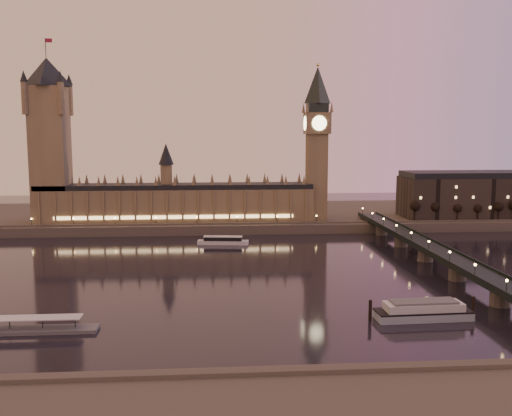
{
  "coord_description": "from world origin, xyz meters",
  "views": [
    {
      "loc": [
        -15.16,
        -257.28,
        64.47
      ],
      "look_at": [
        6.8,
        35.0,
        25.95
      ],
      "focal_mm": 40.0,
      "sensor_mm": 36.0,
      "label": 1
    }
  ],
  "objects": [
    {
      "name": "cruise_boat_a",
      "position": [
        -9.89,
        71.2,
        2.09
      ],
      "size": [
        30.19,
        9.96,
        4.74
      ],
      "rotation": [
        0.0,
        0.0,
        -0.12
      ],
      "color": "silver",
      "rests_on": "ground"
    },
    {
      "name": "bare_tree_0",
      "position": [
        119.69,
        109.0,
        15.04
      ],
      "size": [
        5.96,
        5.96,
        12.12
      ],
      "color": "black",
      "rests_on": "ground"
    },
    {
      "name": "city_block",
      "position": [
        194.94,
        130.93,
        22.24
      ],
      "size": [
        155.0,
        45.0,
        34.0
      ],
      "color": "black",
      "rests_on": "ground"
    },
    {
      "name": "big_ben",
      "position": [
        53.99,
        120.99,
        63.95
      ],
      "size": [
        17.68,
        17.68,
        104.0
      ],
      "color": "brown",
      "rests_on": "ground"
    },
    {
      "name": "ground",
      "position": [
        0.0,
        0.0,
        0.0
      ],
      "size": [
        700.0,
        700.0,
        0.0
      ],
      "primitive_type": "plane",
      "color": "black",
      "rests_on": "ground"
    },
    {
      "name": "bare_tree_4",
      "position": [
        173.76,
        109.0,
        15.04
      ],
      "size": [
        5.96,
        5.96,
        12.12
      ],
      "color": "black",
      "rests_on": "ground"
    },
    {
      "name": "bare_tree_3",
      "position": [
        160.24,
        109.0,
        15.04
      ],
      "size": [
        5.96,
        5.96,
        12.12
      ],
      "color": "black",
      "rests_on": "ground"
    },
    {
      "name": "westminster_bridge",
      "position": [
        91.61,
        0.0,
        5.52
      ],
      "size": [
        13.2,
        260.0,
        15.3
      ],
      "color": "black",
      "rests_on": "ground"
    },
    {
      "name": "pontoon_pier",
      "position": [
        -75.77,
        -72.94,
        1.26
      ],
      "size": [
        43.9,
        7.32,
        11.71
      ],
      "color": "#595B5E",
      "rests_on": "ground"
    },
    {
      "name": "moored_barge",
      "position": [
        57.53,
        -69.8,
        3.0
      ],
      "size": [
        38.77,
        10.69,
        7.11
      ],
      "rotation": [
        0.0,
        0.0,
        0.04
      ],
      "color": "#8A9DAF",
      "rests_on": "ground"
    },
    {
      "name": "palace_of_westminster",
      "position": [
        -40.12,
        120.99,
        21.71
      ],
      "size": [
        180.0,
        26.62,
        52.0
      ],
      "color": "brown",
      "rests_on": "ground"
    },
    {
      "name": "bare_tree_1",
      "position": [
        133.21,
        109.0,
        15.04
      ],
      "size": [
        5.96,
        5.96,
        12.12
      ],
      "color": "black",
      "rests_on": "ground"
    },
    {
      "name": "victoria_tower",
      "position": [
        -120.0,
        121.0,
        65.79
      ],
      "size": [
        31.68,
        31.68,
        118.0
      ],
      "color": "brown",
      "rests_on": "ground"
    },
    {
      "name": "bare_tree_2",
      "position": [
        146.72,
        109.0,
        15.04
      ],
      "size": [
        5.96,
        5.96,
        12.12
      ],
      "color": "black",
      "rests_on": "ground"
    },
    {
      "name": "far_embankment",
      "position": [
        30.0,
        165.0,
        3.0
      ],
      "size": [
        560.0,
        130.0,
        6.0
      ],
      "primitive_type": "cube",
      "color": "#423D35",
      "rests_on": "ground"
    }
  ]
}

